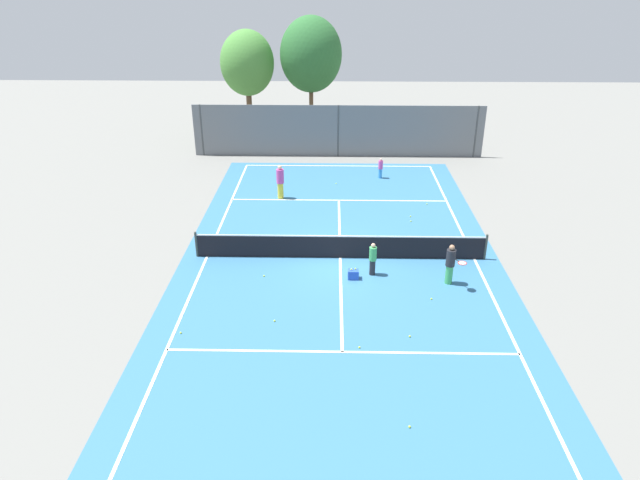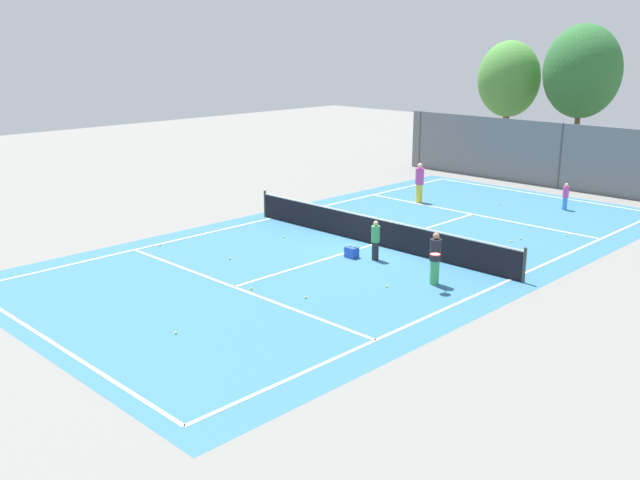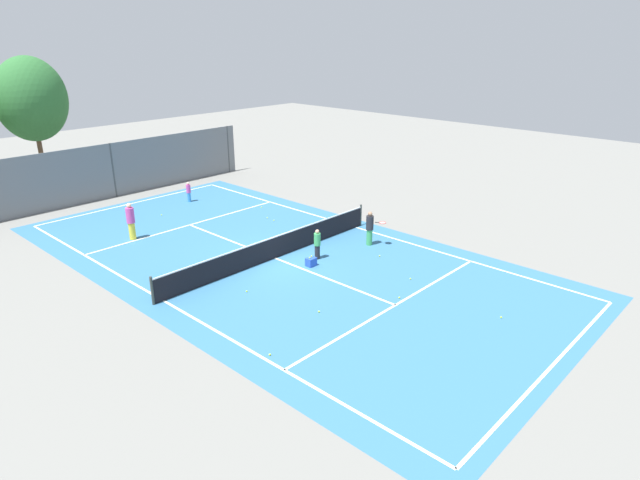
# 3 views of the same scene
# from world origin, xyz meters

# --- Properties ---
(ground_plane) EXTENTS (80.00, 80.00, 0.00)m
(ground_plane) POSITION_xyz_m (0.00, 0.00, 0.00)
(ground_plane) COLOR slate
(court_surface) EXTENTS (13.00, 25.00, 0.01)m
(court_surface) POSITION_xyz_m (0.00, 0.00, 0.00)
(court_surface) COLOR teal
(court_surface) RESTS_ON ground_plane
(tennis_net) EXTENTS (11.90, 0.10, 1.10)m
(tennis_net) POSITION_xyz_m (0.00, 0.00, 0.51)
(tennis_net) COLOR #333833
(tennis_net) RESTS_ON ground_plane
(perimeter_fence) EXTENTS (18.00, 0.12, 3.20)m
(perimeter_fence) POSITION_xyz_m (0.00, 14.00, 1.60)
(perimeter_fence) COLOR slate
(perimeter_fence) RESTS_ON ground_plane
(tree_1) EXTENTS (4.22, 3.90, 7.95)m
(tree_1) POSITION_xyz_m (-1.87, 19.52, 5.41)
(tree_1) COLOR brown
(tree_1) RESTS_ON ground_plane
(player_0) EXTENTS (0.38, 0.38, 1.78)m
(player_0) POSITION_xyz_m (-3.01, 6.65, 0.91)
(player_0) COLOR yellow
(player_0) RESTS_ON ground_plane
(player_1) EXTENTS (0.29, 0.29, 1.34)m
(player_1) POSITION_xyz_m (1.23, -1.38, 0.69)
(player_1) COLOR #232328
(player_1) RESTS_ON ground_plane
(player_2) EXTENTS (0.73, 0.87, 1.60)m
(player_2) POSITION_xyz_m (4.08, -2.01, 0.83)
(player_2) COLOR #3FA559
(player_2) RESTS_ON ground_plane
(player_3) EXTENTS (0.25, 0.25, 1.17)m
(player_3) POSITION_xyz_m (2.36, 9.89, 0.60)
(player_3) COLOR #388CD8
(player_3) RESTS_ON ground_plane
(ball_crate) EXTENTS (0.41, 0.32, 0.43)m
(ball_crate) POSITION_xyz_m (0.48, -1.72, 0.18)
(ball_crate) COLOR blue
(ball_crate) RESTS_ON ground_plane
(tennis_ball_0) EXTENTS (0.07, 0.07, 0.07)m
(tennis_ball_0) POSITION_xyz_m (-2.26, -4.75, 0.03)
(tennis_ball_0) COLOR #CCE533
(tennis_ball_0) RESTS_ON ground_plane
(tennis_ball_1) EXTENTS (0.07, 0.07, 0.07)m
(tennis_ball_1) POSITION_xyz_m (-2.96, -1.67, 0.03)
(tennis_ball_1) COLOR #CCE533
(tennis_ball_1) RESTS_ON ground_plane
(tennis_ball_2) EXTENTS (0.07, 0.07, 0.07)m
(tennis_ball_2) POSITION_xyz_m (3.25, -3.23, 0.03)
(tennis_ball_2) COLOR #CCE533
(tennis_ball_2) RESTS_ON ground_plane
(tennis_ball_3) EXTENTS (0.07, 0.07, 0.07)m
(tennis_ball_3) POSITION_xyz_m (2.19, -5.56, 0.03)
(tennis_ball_3) COLOR #CCE533
(tennis_ball_3) RESTS_ON ground_plane
(tennis_ball_4) EXTENTS (0.07, 0.07, 0.07)m
(tennis_ball_4) POSITION_xyz_m (-5.27, -5.52, 0.03)
(tennis_ball_4) COLOR #CCE533
(tennis_ball_4) RESTS_ON ground_plane
(tennis_ball_5) EXTENTS (0.07, 0.07, 0.07)m
(tennis_ball_5) POSITION_xyz_m (0.54, -6.18, 0.03)
(tennis_ball_5) COLOR #CCE533
(tennis_ball_5) RESTS_ON ground_plane
(tennis_ball_6) EXTENTS (0.07, 0.07, 0.07)m
(tennis_ball_6) POSITION_xyz_m (1.70, -9.60, 0.03)
(tennis_ball_6) COLOR #CCE533
(tennis_ball_6) RESTS_ON ground_plane
(tennis_ball_7) EXTENTS (0.07, 0.07, 0.07)m
(tennis_ball_7) POSITION_xyz_m (4.43, 5.93, 0.03)
(tennis_ball_7) COLOR #CCE533
(tennis_ball_7) RESTS_ON ground_plane
(tennis_ball_8) EXTENTS (0.07, 0.07, 0.07)m
(tennis_ball_8) POSITION_xyz_m (3.41, 4.31, 0.03)
(tennis_ball_8) COLOR #CCE533
(tennis_ball_8) RESTS_ON ground_plane
(tennis_ball_9) EXTENTS (0.07, 0.07, 0.07)m
(tennis_ball_9) POSITION_xyz_m (3.36, 3.74, 0.03)
(tennis_ball_9) COLOR #CCE533
(tennis_ball_9) RESTS_ON ground_plane
(tennis_ball_10) EXTENTS (0.07, 0.07, 0.07)m
(tennis_ball_10) POSITION_xyz_m (-0.14, 8.83, 0.03)
(tennis_ball_10) COLOR #CCE533
(tennis_ball_10) RESTS_ON ground_plane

